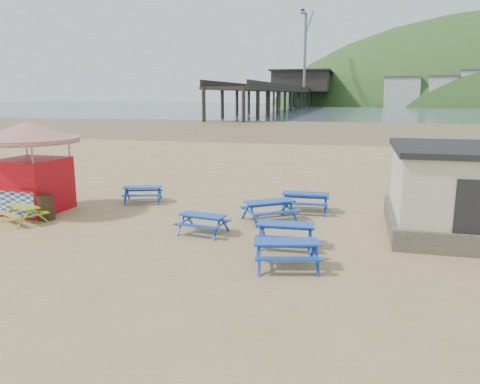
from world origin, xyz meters
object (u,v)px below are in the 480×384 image
(picnic_table_blue_a, at_px, (143,194))
(ice_cream_kiosk, at_px, (29,155))
(litter_bin, at_px, (46,207))
(picnic_table_blue_b, at_px, (305,202))
(picnic_table_yellow, at_px, (24,214))

(picnic_table_blue_a, xyz_separation_m, ice_cream_kiosk, (-3.78, -2.70, 2.04))
(picnic_table_blue_a, height_order, litter_bin, litter_bin)
(picnic_table_blue_a, distance_m, picnic_table_blue_b, 7.49)
(picnic_table_yellow, height_order, ice_cream_kiosk, ice_cream_kiosk)
(picnic_table_blue_a, height_order, picnic_table_yellow, picnic_table_blue_a)
(picnic_table_blue_a, xyz_separation_m, picnic_table_blue_b, (7.49, 0.01, 0.04))
(picnic_table_blue_b, bearing_deg, picnic_table_yellow, -159.28)
(picnic_table_blue_b, height_order, ice_cream_kiosk, ice_cream_kiosk)
(picnic_table_blue_b, bearing_deg, ice_cream_kiosk, -168.40)
(picnic_table_yellow, xyz_separation_m, litter_bin, (0.60, 0.57, 0.17))
(litter_bin, bearing_deg, picnic_table_blue_a, 57.89)
(picnic_table_yellow, bearing_deg, picnic_table_blue_b, 50.09)
(picnic_table_yellow, distance_m, ice_cream_kiosk, 2.77)
(picnic_table_blue_b, xyz_separation_m, litter_bin, (-9.87, -3.79, 0.10))
(picnic_table_blue_b, bearing_deg, litter_bin, -160.89)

